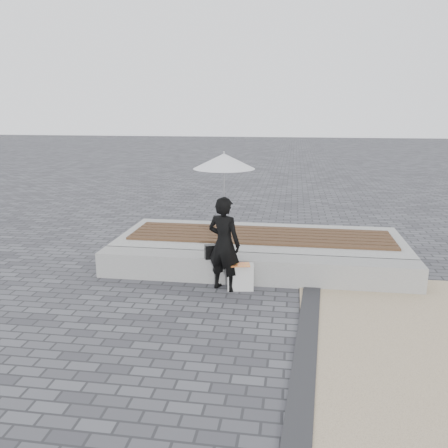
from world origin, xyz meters
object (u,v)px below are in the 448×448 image
Objects in this scene: parasol at (224,161)px; handbag at (215,251)px; canvas_tote at (240,277)px; woman at (224,244)px; seating_ledge at (254,269)px.

parasol is 3.62× the size of handbag.
handbag reaches higher than canvas_tote.
parasol is (0.00, 0.00, 1.20)m from woman.
handbag is at bearing -30.36° from woman.
woman is at bearing 0.00° from parasol.
parasol reaches higher than canvas_tote.
seating_ledge is at bearing 42.64° from parasol.
parasol is 2.76× the size of canvas_tote.
seating_ledge is 4.50× the size of parasol.
woman is 3.48× the size of canvas_tote.
handbag is (-0.18, 0.22, -1.40)m from parasol.
seating_ledge is 3.56× the size of woman.
woman is 1.26× the size of parasol.
canvas_tote is at bearing -114.61° from seating_ledge.
seating_ledge is 0.76m from woman.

